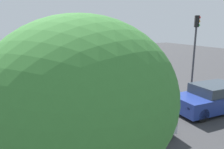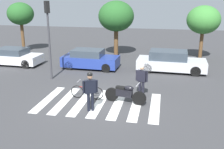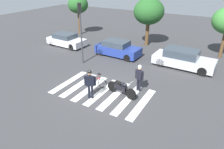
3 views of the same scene
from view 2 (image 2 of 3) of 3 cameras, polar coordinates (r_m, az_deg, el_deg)
The scene contains 13 objects.
ground_plane at distance 13.16m, azimuth -2.67°, elevation -6.12°, with size 60.00×60.00×0.00m, color #38383A.
police_motorcycle at distance 13.02m, azimuth 2.83°, elevation -4.16°, with size 2.09×0.69×1.06m.
leaning_bicycle at distance 13.59m, azimuth -5.35°, elevation -3.72°, with size 1.73×0.46×1.00m.
officer_on_foot at distance 13.73m, azimuth 6.38°, elevation -0.69°, with size 0.64×0.34×1.77m.
officer_by_motorcycle at distance 11.96m, azimuth -4.69°, elevation -2.97°, with size 0.64×0.39×1.86m.
crosswalk_stripes at distance 13.16m, azimuth -2.67°, elevation -6.10°, with size 5.85×3.54×0.01m.
car_white_van at distance 21.38m, azimuth -20.21°, elevation 3.60°, with size 4.02×1.93×1.26m.
car_blue_hatchback at distance 19.14m, azimuth -4.75°, elevation 3.27°, with size 4.05×1.90×1.36m.
car_silver_sedan at distance 18.72m, azimuth 12.42°, elevation 2.72°, with size 4.70×2.03×1.45m.
traffic_light_pole at distance 16.57m, azimuth -13.52°, elevation 9.57°, with size 0.35×0.33×4.77m.
street_tree_near at distance 25.45m, azimuth -19.03°, elevation 12.14°, with size 2.32×2.32×4.46m.
street_tree_mid at distance 22.47m, azimuth 0.90°, elevation 12.34°, with size 2.95×2.95×4.65m.
street_tree_far at distance 22.31m, azimuth 19.04°, elevation 10.98°, with size 2.59×2.59×4.32m.
Camera 2 is at (2.94, -11.76, 5.14)m, focal length 42.61 mm.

